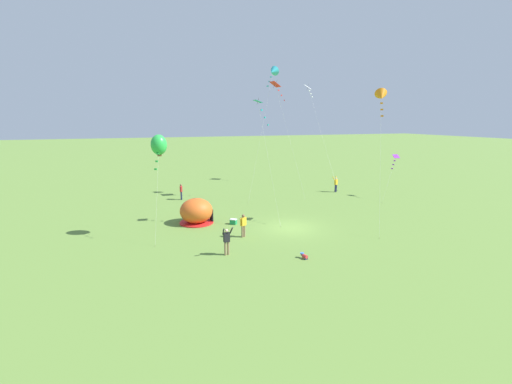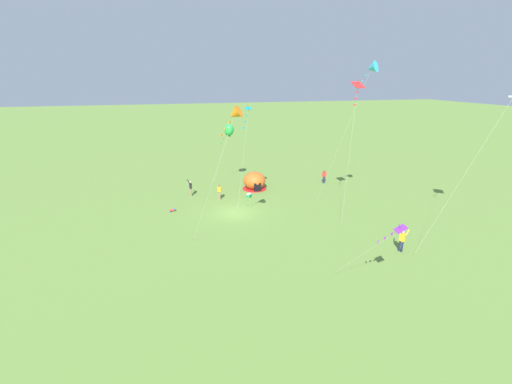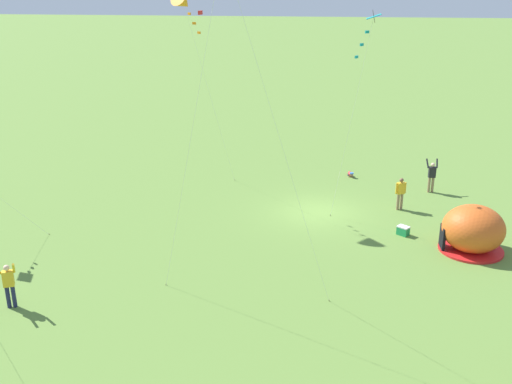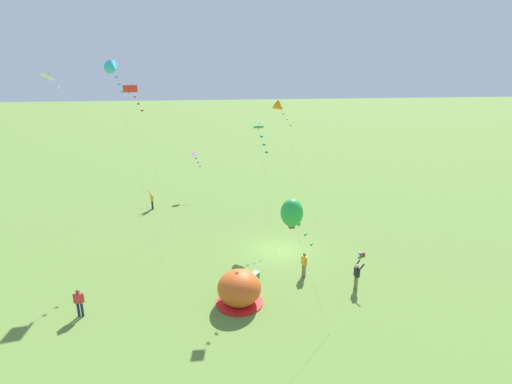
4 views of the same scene
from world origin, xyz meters
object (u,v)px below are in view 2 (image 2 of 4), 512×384
Objects in this scene: person_strolling at (191,187)px; person_flying_kite at (402,240)px; kite_red at (357,89)px; toddler_crawling at (172,210)px; cooler_box at (249,196)px; kite_green at (229,130)px; kite_teal at (247,115)px; popup_tent at (254,181)px; person_watching_sky at (324,176)px; kite_orange at (235,114)px; kite_cyan at (372,68)px; kite_purple at (395,232)px; person_far_back at (219,191)px.

person_flying_kite is (17.21, 14.49, 0.00)m from person_strolling.
person_strolling is 20.11m from kite_red.
person_flying_kite is at bearing 52.37° from toddler_crawling.
cooler_box is 8.67m from kite_green.
kite_teal is at bearing 52.16° from person_strolling.
popup_tent is 9.06m from person_watching_sky.
kite_orange reaches higher than kite_teal.
kite_cyan is at bearing 87.22° from kite_red.
kite_purple reaches higher than cooler_box.
kite_purple is at bearing -16.16° from person_watching_sky.
kite_orange is (8.79, 4.73, 10.06)m from toddler_crawling.
kite_green is (-12.82, -10.23, -6.72)m from kite_cyan.
popup_tent is 1.49× the size of person_flying_kite.
kite_cyan reaches higher than toddler_crawling.
kite_green is (-3.46, 5.16, 5.72)m from person_strolling.
popup_tent is 7.57m from person_strolling.
person_watching_sky is 0.17× the size of kite_teal.
person_far_back is 9.00m from kite_teal.
kite_cyan is 1.13× the size of kite_red.
person_watching_sky is (-5.04, 18.77, 0.79)m from toddler_crawling.
person_far_back is (2.62, -4.64, -0.03)m from popup_tent.
kite_cyan is at bearing -6.90° from person_watching_sky.
popup_tent is 0.20× the size of kite_cyan.
person_far_back is 0.23× the size of kite_green.
toddler_crawling is at bearing -74.98° from person_watching_sky.
kite_green is at bearing -155.69° from person_flying_kite.
toddler_crawling is 0.04× the size of kite_red.
toddler_crawling is 19.45m from person_watching_sky.
person_far_back is at bearing -142.66° from person_flying_kite.
kite_green is at bearing -177.14° from kite_teal.
kite_teal is (4.91, -2.00, 8.26)m from popup_tent.
person_strolling is (-2.18, -6.19, 0.78)m from cooler_box.
popup_tent reaches higher than person_watching_sky.
person_watching_sky is at bearing 90.42° from popup_tent.
kite_green is (-5.65, -1.03, 6.50)m from cooler_box.
popup_tent is at bearing -158.69° from person_flying_kite.
popup_tent is 0.28× the size of kite_teal.
kite_orange is (3.79, -12.83, -3.20)m from kite_cyan.
kite_orange is (10.97, -3.63, 10.02)m from cooler_box.
kite_orange reaches higher than person_flying_kite.
kite_cyan is 1.29× the size of kite_orange.
person_far_back is at bearing -78.90° from person_watching_sky.
kite_teal reaches higher than toddler_crawling.
kite_red is at bearing -13.34° from person_watching_sky.
cooler_box is 0.09× the size of kite_green.
popup_tent is at bearing 94.60° from person_strolling.
cooler_box is at bearing -25.91° from popup_tent.
kite_orange is at bearing -138.66° from kite_purple.
person_far_back is 3.53m from person_strolling.
person_flying_kite is at bearing 71.22° from kite_orange.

